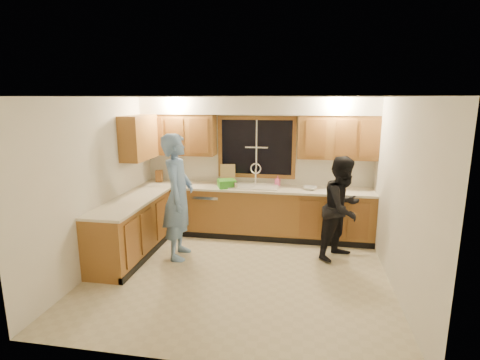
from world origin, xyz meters
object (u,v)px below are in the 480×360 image
dishwasher (209,212)px  soap_bottle (278,181)px  stove (113,242)px  woman (343,208)px  man (178,197)px  dish_crate (227,184)px  knife_block (159,176)px  bowl (310,188)px  sink (254,190)px

dishwasher → soap_bottle: bearing=8.8°
stove → woman: 3.49m
man → dish_crate: 1.15m
man → soap_bottle: (1.45, 1.31, 0.03)m
knife_block → dishwasher: bearing=-13.2°
dishwasher → bowl: (1.85, -0.03, 0.54)m
dishwasher → stove: bearing=-117.7°
woman → soap_bottle: bearing=87.7°
stove → dishwasher: bearing=62.3°
knife_block → soap_bottle: (2.26, 0.06, -0.02)m
stove → knife_block: 2.03m
man → soap_bottle: 1.96m
man → soap_bottle: bearing=-53.6°
stove → dish_crate: (1.32, 1.70, 0.54)m
stove → soap_bottle: bearing=42.2°
knife_block → bowl: 2.85m
stove → dish_crate: bearing=52.1°
sink → soap_bottle: bearing=23.9°
dish_crate → bowl: size_ratio=1.29×
stove → bowl: bowl is taller
stove → man: bearing=42.3°
knife_block → dish_crate: size_ratio=0.74×
woman → bowl: 0.86m
sink → knife_block: (-1.85, 0.12, 0.17)m
stove → bowl: bearing=32.5°
sink → knife_block: size_ratio=3.87×
stove → dish_crate: size_ratio=2.98×
dish_crate → bowl: bearing=3.1°
bowl → knife_block: bearing=176.7°
sink → stove: bearing=-134.6°
dish_crate → bowl: 1.48m
man → dish_crate: bearing=-35.0°
bowl → soap_bottle: bearing=158.8°
stove → man: (0.76, 0.69, 0.53)m
knife_block → bowl: size_ratio=0.95×
man → knife_block: man is taller
dishwasher → dish_crate: dish_crate is taller
man → knife_block: bearing=27.1°
woman → dish_crate: woman is taller
stove → soap_bottle: 3.04m
man → woman: bearing=-86.9°
sink → woman: bearing=-26.2°
sink → dish_crate: sink is taller
sink → dish_crate: (-0.48, -0.13, 0.13)m
woman → bowl: bearing=73.7°
sink → soap_bottle: 0.47m
knife_block → bowl: (2.84, -0.16, -0.08)m
knife_block → soap_bottle: knife_block is taller
bowl → woman: bearing=-54.2°
stove → bowl: (2.80, 1.78, 0.50)m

